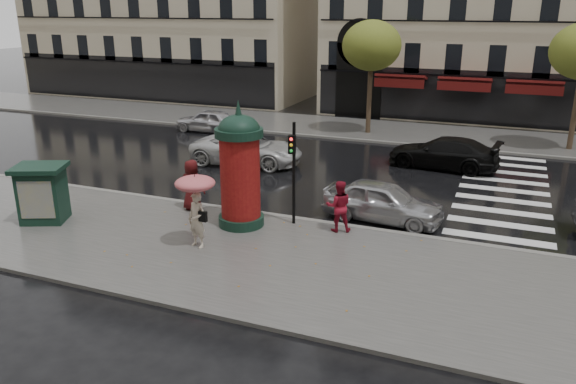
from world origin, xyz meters
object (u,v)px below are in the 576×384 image
at_px(woman_red, 339,206).
at_px(car_black, 443,153).
at_px(woman_umbrella, 196,199).
at_px(newsstand, 42,193).
at_px(traffic_light, 293,164).
at_px(car_white, 247,149).
at_px(car_silver, 383,201).
at_px(car_far_silver, 208,121).
at_px(man_burgundy, 192,185).
at_px(morris_column, 240,167).

height_order(woman_red, car_black, woman_red).
height_order(woman_umbrella, newsstand, woman_umbrella).
distance_m(woman_red, traffic_light, 2.10).
relative_size(car_white, car_black, 1.06).
relative_size(car_silver, car_far_silver, 1.06).
relative_size(man_burgundy, car_far_silver, 0.47).
height_order(newsstand, car_black, newsstand).
bearing_deg(traffic_light, car_white, 126.69).
height_order(woman_umbrella, woman_red, woman_umbrella).
bearing_deg(car_far_silver, car_black, 79.62).
relative_size(car_black, car_far_silver, 1.26).
distance_m(woman_red, man_burgundy, 5.66).
height_order(man_burgundy, car_silver, man_burgundy).
distance_m(newsstand, car_white, 10.34).
height_order(man_burgundy, car_black, man_burgundy).
height_order(woman_red, man_burgundy, man_burgundy).
bearing_deg(man_burgundy, car_white, -86.62).
height_order(woman_red, car_silver, woman_red).
relative_size(traffic_light, newsstand, 1.71).
relative_size(woman_red, car_black, 0.34).
bearing_deg(morris_column, car_silver, 29.82).
bearing_deg(car_black, traffic_light, -15.33).
height_order(morris_column, traffic_light, morris_column).
relative_size(woman_red, traffic_light, 0.49).
relative_size(woman_red, car_far_silver, 0.43).
distance_m(man_burgundy, traffic_light, 4.20).
xyz_separation_m(morris_column, car_black, (5.53, 10.42, -1.47)).
height_order(newsstand, car_far_silver, newsstand).
distance_m(morris_column, car_far_silver, 16.09).
height_order(man_burgundy, morris_column, morris_column).
xyz_separation_m(car_white, car_far_silver, (-5.44, 5.74, -0.06)).
distance_m(woman_umbrella, car_silver, 6.83).
height_order(woman_red, morris_column, morris_column).
relative_size(woman_umbrella, man_burgundy, 1.25).
bearing_deg(car_silver, woman_red, 154.30).
bearing_deg(woman_red, man_burgundy, -20.67).
bearing_deg(car_far_silver, car_silver, 51.94).
distance_m(man_burgundy, car_silver, 7.02).
bearing_deg(traffic_light, morris_column, -156.07).
distance_m(man_burgundy, car_far_silver, 14.22).
xyz_separation_m(man_burgundy, traffic_light, (4.01, 0.03, 1.23)).
distance_m(woman_umbrella, car_white, 10.27).
bearing_deg(car_silver, traffic_light, 128.93).
distance_m(car_silver, car_white, 9.35).
xyz_separation_m(morris_column, car_silver, (4.41, 2.53, -1.48)).
xyz_separation_m(woman_umbrella, morris_column, (0.44, 2.19, 0.51)).
xyz_separation_m(man_burgundy, morris_column, (2.36, -0.70, 1.14)).
height_order(woman_umbrella, car_white, woman_umbrella).
relative_size(man_burgundy, car_white, 0.35).
bearing_deg(man_burgundy, woman_red, 174.58).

